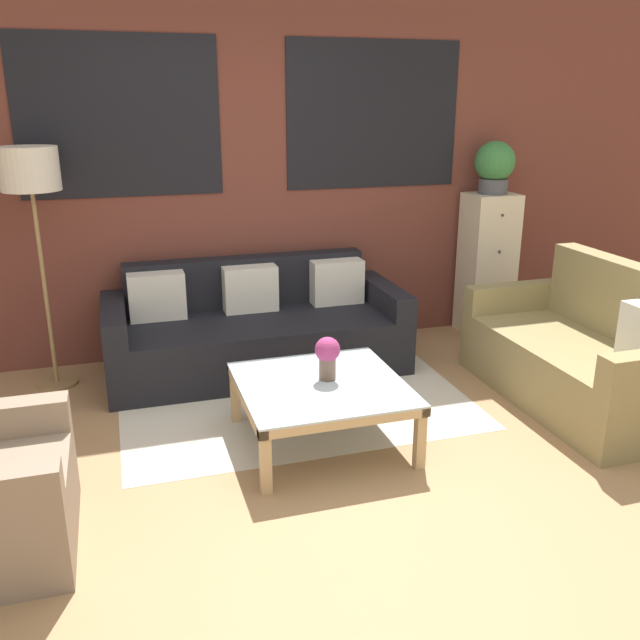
{
  "coord_description": "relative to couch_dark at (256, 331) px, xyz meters",
  "views": [
    {
      "loc": [
        -1.06,
        -2.71,
        1.93
      ],
      "look_at": [
        0.17,
        1.29,
        0.55
      ],
      "focal_mm": 38.0,
      "sensor_mm": 36.0,
      "label": 1
    }
  ],
  "objects": [
    {
      "name": "ground_plane",
      "position": [
        0.12,
        -1.95,
        -0.28
      ],
      "size": [
        16.0,
        16.0,
        0.0
      ],
      "primitive_type": "plane",
      "color": "#9E754C"
    },
    {
      "name": "potted_plant",
      "position": [
        2.04,
        0.23,
        1.13
      ],
      "size": [
        0.32,
        0.32,
        0.42
      ],
      "color": "#47474C",
      "rests_on": "drawer_cabinet"
    },
    {
      "name": "rug",
      "position": [
        0.12,
        -0.71,
        -0.28
      ],
      "size": [
        2.26,
        1.47,
        0.0
      ],
      "color": "beige",
      "rests_on": "ground_plane"
    },
    {
      "name": "drawer_cabinet",
      "position": [
        2.04,
        0.23,
        0.31
      ],
      "size": [
        0.4,
        0.36,
        1.18
      ],
      "color": "beige",
      "rests_on": "ground_plane"
    },
    {
      "name": "couch_dark",
      "position": [
        0.0,
        0.0,
        0.0
      ],
      "size": [
        2.15,
        0.88,
        0.78
      ],
      "color": "black",
      "rests_on": "ground_plane"
    },
    {
      "name": "flower_vase",
      "position": [
        0.17,
        -1.23,
        0.25
      ],
      "size": [
        0.15,
        0.15,
        0.25
      ],
      "color": "brown",
      "rests_on": "coffee_table"
    },
    {
      "name": "coffee_table",
      "position": [
        0.12,
        -1.27,
        0.04
      ],
      "size": [
        0.93,
        0.93,
        0.38
      ],
      "color": "silver",
      "rests_on": "ground_plane"
    },
    {
      "name": "settee_vintage",
      "position": [
        1.94,
        -1.22,
        0.03
      ],
      "size": [
        0.8,
        1.6,
        0.92
      ],
      "color": "olive",
      "rests_on": "ground_plane"
    },
    {
      "name": "floor_lamp",
      "position": [
        -1.42,
        0.1,
        1.14
      ],
      "size": [
        0.37,
        0.37,
        1.64
      ],
      "color": "olive",
      "rests_on": "ground_plane"
    },
    {
      "name": "wall_back_brick",
      "position": [
        0.12,
        0.49,
        1.12
      ],
      "size": [
        8.4,
        0.09,
        2.8
      ],
      "color": "brown",
      "rests_on": "ground_plane"
    }
  ]
}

